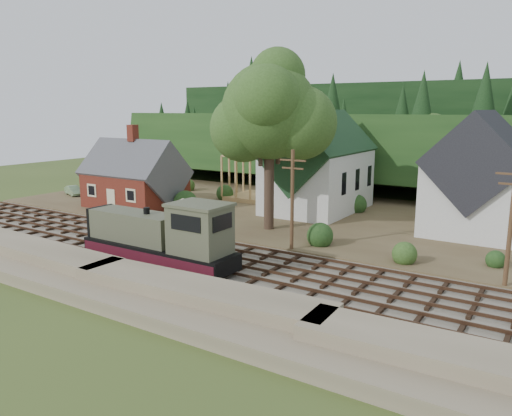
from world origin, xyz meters
The scene contains 18 objects.
ground centered at (0.00, 0.00, 0.00)m, with size 140.00×140.00×0.00m, color #384C1E.
embankment centered at (0.00, -8.50, 0.00)m, with size 64.00×5.00×1.60m, color #7F7259.
railroad_bed centered at (0.00, 0.00, 0.08)m, with size 64.00×11.00×0.16m, color #726B5B.
village_flat centered at (0.00, 18.00, 0.15)m, with size 64.00×26.00×0.30m, color brown.
hillside centered at (0.00, 42.00, 0.00)m, with size 70.00×28.00×8.00m, color #1E3F19.
ridge centered at (0.00, 58.00, 0.00)m, with size 80.00×20.00×12.00m, color black.
depot centered at (-16.00, 11.00, 3.21)m, with size 10.80×7.41×9.00m.
church centered at (2.00, 19.68, 5.18)m, with size 8.40×15.17×13.00m.
farmhouse centered at (18.00, 19.00, 4.87)m, with size 8.40×10.80×10.60m.
timber_frame centered at (-6.00, 22.00, 3.27)m, with size 8.20×6.20×6.99m.
lattice_tower centered at (-6.00, 28.00, 10.03)m, with size 3.20×3.20×12.12m.
big_tree centered at (2.17, 10.08, 10.22)m, with size 10.90×8.40×14.70m.
telegraph_pole_near centered at (7.00, 5.20, 4.25)m, with size 2.20×0.28×8.00m.
telegraph_pole_far centered at (22.00, 5.20, 4.25)m, with size 2.20×0.28×8.00m.
locomotive centered at (1.29, -3.00, 2.13)m, with size 12.06×3.01×4.82m.
car_blue centered at (-13.33, 10.52, 0.91)m, with size 1.44×3.58×1.22m, color #5387B3.
car_green centered at (-28.00, 11.87, 0.88)m, with size 1.23×3.54×1.17m, color gray.
patio_set centered at (-6.37, 7.91, 2.25)m, with size 2.06×2.06×2.29m.
Camera 1 is at (24.95, -27.69, 11.00)m, focal length 35.00 mm.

